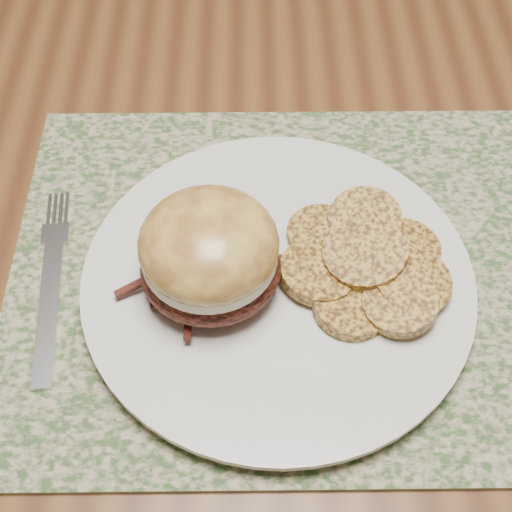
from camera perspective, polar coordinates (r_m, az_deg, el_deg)
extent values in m
plane|color=brown|center=(1.35, 14.02, -10.52)|extent=(3.50, 3.50, 0.00)
cylinder|color=brown|center=(1.31, -16.95, 12.04)|extent=(0.06, 0.06, 0.71)
cube|color=#37512A|center=(0.53, 4.88, -0.89)|extent=(0.45, 0.33, 0.00)
cylinder|color=silver|center=(0.51, 1.75, -2.07)|extent=(0.26, 0.26, 0.02)
ellipsoid|color=black|center=(0.48, -3.65, -0.97)|extent=(0.10, 0.09, 0.04)
cylinder|color=beige|center=(0.47, -3.76, 0.29)|extent=(0.09, 0.09, 0.01)
ellipsoid|color=gold|center=(0.46, -3.82, 1.01)|extent=(0.10, 0.10, 0.05)
cylinder|color=#BB8A37|center=(0.52, 5.21, 1.81)|extent=(0.06, 0.06, 0.01)
cylinder|color=#BB8A37|center=(0.52, 8.70, 2.89)|extent=(0.06, 0.06, 0.02)
cylinder|color=#BB8A37|center=(0.52, 11.60, 0.65)|extent=(0.08, 0.08, 0.02)
cylinder|color=#BB8A37|center=(0.49, 4.95, -1.28)|extent=(0.06, 0.06, 0.02)
cylinder|color=#BB8A37|center=(0.50, 8.72, 0.37)|extent=(0.08, 0.08, 0.02)
cylinder|color=#BB8A37|center=(0.50, 12.40, -2.05)|extent=(0.06, 0.06, 0.02)
cylinder|color=#BB8A37|center=(0.48, 7.62, -3.96)|extent=(0.06, 0.06, 0.02)
cylinder|color=#BB8A37|center=(0.48, 11.49, -3.65)|extent=(0.07, 0.07, 0.02)
cylinder|color=#BB8A37|center=(0.50, 9.51, -1.83)|extent=(0.07, 0.07, 0.02)
cube|color=silver|center=(0.52, -16.27, -4.28)|extent=(0.02, 0.12, 0.00)
cube|color=silver|center=(0.56, -15.75, 1.69)|extent=(0.02, 0.02, 0.00)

